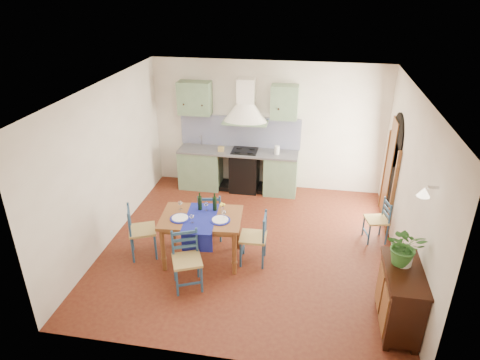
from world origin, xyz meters
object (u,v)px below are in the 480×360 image
dining_table (202,222)px  sideboard (400,297)px  chair_near (187,260)px  potted_plant (405,246)px

dining_table → sideboard: bearing=-19.4°
sideboard → chair_near: bearing=173.5°
chair_near → potted_plant: potted_plant is taller
dining_table → chair_near: size_ratio=1.49×
chair_near → sideboard: bearing=-6.5°
dining_table → potted_plant: (2.96, -0.89, 0.47)m
dining_table → sideboard: size_ratio=1.30×
chair_near → sideboard: size_ratio=0.87×
potted_plant → sideboard: bearing=-83.1°
dining_table → sideboard: (2.97, -1.05, -0.22)m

